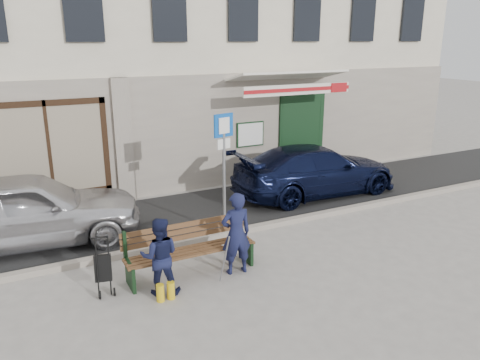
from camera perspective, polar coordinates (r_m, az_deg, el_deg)
ground at (r=9.09m, az=2.95°, el=-10.13°), size 80.00×80.00×0.00m
asphalt_lane at (r=11.65m, az=-4.67°, el=-3.93°), size 60.00×3.20×0.01m
curb at (r=10.27m, az=-1.24°, el=-6.47°), size 60.00×0.18×0.12m
building at (r=16.01m, az=-12.90°, el=19.47°), size 20.00×8.27×10.00m
car_silver at (r=10.53m, az=-24.52°, el=-3.31°), size 4.69×2.31×1.54m
car_navy at (r=12.96m, az=9.20°, el=1.20°), size 4.72×1.99×1.36m
parking_sign at (r=9.90m, az=-1.98°, el=3.09°), size 0.48×0.15×2.64m
bench at (r=8.57m, az=-6.31°, el=-8.56°), size 2.40×1.17×0.98m
man at (r=8.45m, az=-0.48°, el=-6.53°), size 0.59×0.41×1.54m
woman at (r=7.94m, az=-9.76°, el=-9.15°), size 0.79×0.71×1.34m
stroller at (r=8.27m, az=-16.34°, el=-10.40°), size 0.33×0.43×0.96m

